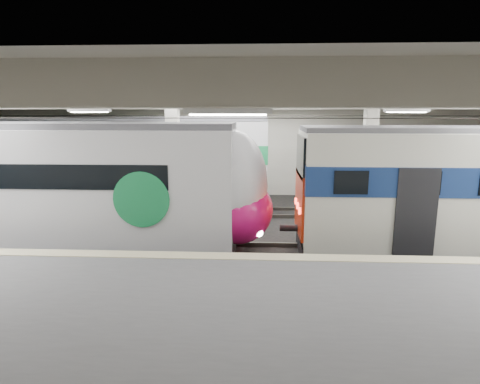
{
  "coord_description": "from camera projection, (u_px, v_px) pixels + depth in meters",
  "views": [
    {
      "loc": [
        0.59,
        -13.44,
        4.97
      ],
      "look_at": [
        -0.13,
        1.0,
        2.0
      ],
      "focal_mm": 30.0,
      "sensor_mm": 36.0,
      "label": 1
    }
  ],
  "objects": [
    {
      "name": "far_train",
      "position": [
        116.0,
        164.0,
        19.39
      ],
      "size": [
        14.66,
        3.14,
        4.64
      ],
      "rotation": [
        0.0,
        0.0,
        0.01
      ],
      "color": "silver",
      "rests_on": "ground"
    },
    {
      "name": "modern_emu",
      "position": [
        88.0,
        190.0,
        13.99
      ],
      "size": [
        14.14,
        2.92,
        4.55
      ],
      "color": "silver",
      "rests_on": "ground"
    },
    {
      "name": "station_hall",
      "position": [
        240.0,
        169.0,
        11.82
      ],
      "size": [
        36.0,
        24.0,
        5.75
      ],
      "color": "black",
      "rests_on": "ground"
    }
  ]
}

